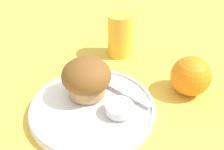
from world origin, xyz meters
TOP-DOWN VIEW (x-y plane):
  - ground_plane at (0.00, 0.00)m, footprint 3.00×3.00m
  - plate at (-0.01, 0.00)m, footprint 0.25×0.25m
  - muffin at (-0.04, 0.01)m, footprint 0.10×0.10m
  - cream_ramekin at (0.04, 0.02)m, footprint 0.05×0.05m
  - berry_pair at (-0.03, 0.04)m, footprint 0.03×0.02m
  - butter_knife at (-0.01, 0.07)m, footprint 0.18×0.03m
  - orange_fruit at (0.09, 0.19)m, footprint 0.08×0.08m
  - juice_glass at (-0.13, 0.20)m, footprint 0.07×0.07m

SIDE VIEW (x-z plane):
  - ground_plane at x=0.00m, z-range 0.00..0.00m
  - plate at x=-0.01m, z-range 0.00..0.02m
  - butter_knife at x=-0.01m, z-range 0.02..0.02m
  - berry_pair at x=-0.03m, z-range 0.02..0.04m
  - cream_ramekin at x=0.04m, z-range 0.02..0.04m
  - orange_fruit at x=0.09m, z-range 0.00..0.08m
  - juice_glass at x=-0.13m, z-range 0.00..0.11m
  - muffin at x=-0.04m, z-range 0.02..0.10m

